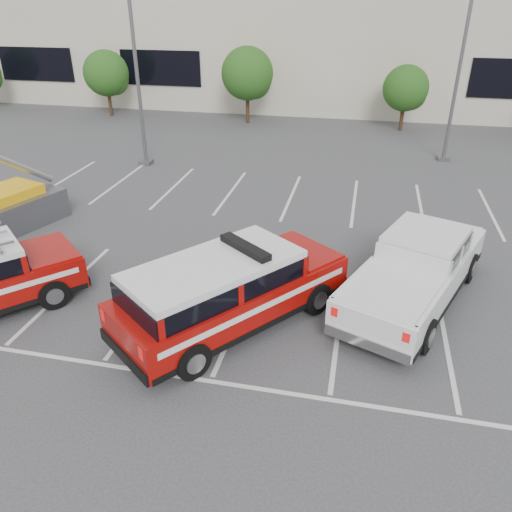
% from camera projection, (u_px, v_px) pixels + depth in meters
% --- Properties ---
extents(ground, '(120.00, 120.00, 0.00)m').
position_uv_depth(ground, '(241.00, 312.00, 13.81)').
color(ground, '#38383B').
rests_on(ground, ground).
extents(stall_markings, '(23.00, 15.00, 0.01)m').
position_uv_depth(stall_markings, '(271.00, 242.00, 17.69)').
color(stall_markings, silver).
rests_on(stall_markings, ground).
extents(convention_building, '(60.00, 16.99, 13.20)m').
position_uv_depth(convention_building, '(340.00, 37.00, 39.04)').
color(convention_building, beige).
rests_on(convention_building, ground).
extents(tree_left, '(3.07, 3.07, 4.42)m').
position_uv_depth(tree_left, '(108.00, 75.00, 34.36)').
color(tree_left, '#3F2B19').
rests_on(tree_left, ground).
extents(tree_mid_left, '(3.37, 3.37, 4.85)m').
position_uv_depth(tree_mid_left, '(249.00, 75.00, 32.33)').
color(tree_mid_left, '#3F2B19').
rests_on(tree_mid_left, ground).
extents(tree_mid_right, '(2.77, 2.77, 3.99)m').
position_uv_depth(tree_mid_right, '(407.00, 90.00, 30.68)').
color(tree_mid_right, '#3F2B19').
rests_on(tree_mid_right, ground).
extents(light_pole_left, '(0.90, 0.60, 10.24)m').
position_uv_depth(light_pole_left, '(135.00, 56.00, 23.25)').
color(light_pole_left, '#59595E').
rests_on(light_pole_left, ground).
extents(light_pole_mid, '(0.90, 0.60, 10.24)m').
position_uv_depth(light_pole_mid, '(462.00, 55.00, 23.85)').
color(light_pole_mid, '#59595E').
rests_on(light_pole_mid, ground).
extents(fire_chief_suv, '(5.66, 6.40, 2.22)m').
position_uv_depth(fire_chief_suv, '(230.00, 295.00, 12.89)').
color(fire_chief_suv, '#8D0A06').
rests_on(fire_chief_suv, ground).
extents(white_pickup, '(4.47, 6.77, 1.97)m').
position_uv_depth(white_pickup, '(415.00, 276.00, 14.01)').
color(white_pickup, silver).
rests_on(white_pickup, ground).
extents(utility_rig, '(4.22, 4.16, 3.31)m').
position_uv_depth(utility_rig, '(5.00, 209.00, 18.63)').
color(utility_rig, '#59595E').
rests_on(utility_rig, ground).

